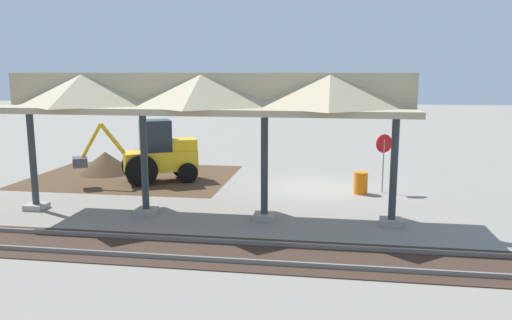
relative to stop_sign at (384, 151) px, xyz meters
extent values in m
plane|color=gray|center=(2.77, -0.29, -1.75)|extent=(120.00, 120.00, 0.00)
cube|color=#4C3823|center=(11.48, -1.39, -1.75)|extent=(9.39, 7.00, 0.01)
cube|color=#9E998E|center=(0.13, 4.57, -1.65)|extent=(0.70, 0.70, 0.20)
cylinder|color=#2D383D|center=(0.13, 4.57, 0.05)|extent=(0.24, 0.24, 3.60)
cube|color=#9E998E|center=(4.31, 4.57, -1.65)|extent=(0.70, 0.70, 0.20)
cylinder|color=#2D383D|center=(4.31, 4.57, 0.05)|extent=(0.24, 0.24, 3.60)
cube|color=#9E998E|center=(8.50, 4.57, -1.65)|extent=(0.70, 0.70, 0.20)
cylinder|color=#2D383D|center=(8.50, 4.57, 0.05)|extent=(0.24, 0.24, 3.60)
cube|color=#9E998E|center=(12.68, 4.57, -1.65)|extent=(0.70, 0.70, 0.20)
cylinder|color=#2D383D|center=(12.68, 4.57, 0.05)|extent=(0.24, 0.24, 3.60)
cube|color=tan|center=(6.40, 4.57, 1.95)|extent=(13.76, 3.20, 0.20)
cube|color=tan|center=(6.40, 4.57, 2.60)|extent=(13.76, 0.20, 1.10)
pyramid|color=tan|center=(2.22, 4.57, 2.60)|extent=(3.77, 3.20, 1.10)
pyramid|color=tan|center=(6.40, 4.57, 2.60)|extent=(3.77, 3.20, 1.10)
pyramid|color=tan|center=(10.59, 4.57, 2.60)|extent=(3.77, 3.20, 1.10)
cube|color=slate|center=(2.77, 7.22, -1.68)|extent=(60.00, 0.08, 0.15)
cube|color=slate|center=(2.77, 8.66, -1.68)|extent=(60.00, 0.08, 0.15)
cube|color=#38281E|center=(2.77, 7.94, -1.74)|extent=(60.00, 2.58, 0.03)
cylinder|color=gray|center=(0.00, 0.00, -0.63)|extent=(0.06, 0.06, 2.24)
cylinder|color=red|center=(0.00, 0.00, 0.29)|extent=(0.68, 0.39, 0.76)
cube|color=yellow|center=(9.78, -0.63, -0.78)|extent=(3.43, 2.70, 0.90)
cube|color=#1E262D|center=(9.95, -0.53, 0.37)|extent=(1.71, 1.66, 1.40)
cube|color=yellow|center=(8.89, -1.13, -0.08)|extent=(1.54, 1.52, 0.50)
cylinder|color=black|center=(10.97, -0.78, -1.05)|extent=(1.37, 0.95, 1.40)
cylinder|color=black|center=(10.27, 0.47, -1.05)|extent=(1.37, 0.95, 1.40)
cylinder|color=black|center=(9.15, -1.72, -1.30)|extent=(0.93, 0.70, 0.90)
cylinder|color=black|center=(8.51, -0.59, -1.30)|extent=(0.93, 0.70, 0.90)
cylinder|color=yellow|center=(11.58, 0.38, 0.32)|extent=(1.02, 0.68, 1.41)
cylinder|color=yellow|center=(12.38, 0.83, 0.17)|extent=(1.01, 0.66, 1.69)
cube|color=#47474C|center=(12.79, 1.06, -0.63)|extent=(0.91, 0.99, 0.40)
cone|color=#4C3823|center=(13.17, -2.15, -1.75)|extent=(5.67, 5.67, 2.10)
cylinder|color=orange|center=(0.90, 0.37, -1.30)|extent=(0.56, 0.56, 0.90)
camera|label=1|loc=(2.11, 20.72, 3.15)|focal=35.00mm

